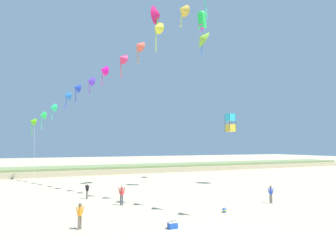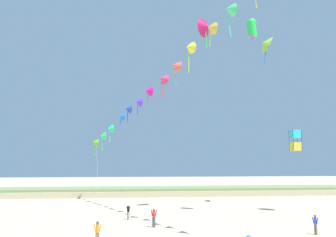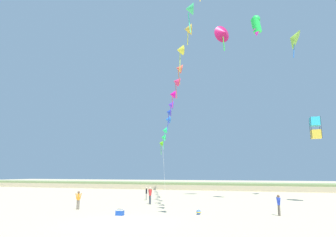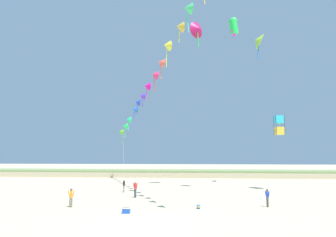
{
  "view_description": "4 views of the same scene",
  "coord_description": "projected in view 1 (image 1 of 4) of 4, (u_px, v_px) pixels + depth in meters",
  "views": [
    {
      "loc": [
        -9.76,
        -13.79,
        5.09
      ],
      "look_at": [
        1.19,
        10.43,
        7.48
      ],
      "focal_mm": 32.0,
      "sensor_mm": 36.0,
      "label": 1
    },
    {
      "loc": [
        -4.98,
        -19.93,
        5.55
      ],
      "look_at": [
        -1.39,
        11.85,
        9.52
      ],
      "focal_mm": 38.0,
      "sensor_mm": 36.0,
      "label": 2
    },
    {
      "loc": [
        9.26,
        -17.6,
        3.1
      ],
      "look_at": [
        -0.32,
        10.33,
        8.52
      ],
      "focal_mm": 32.0,
      "sensor_mm": 36.0,
      "label": 3
    },
    {
      "loc": [
        3.45,
        -19.61,
        4.41
      ],
      "look_at": [
        0.99,
        8.54,
        7.82
      ],
      "focal_mm": 32.0,
      "sensor_mm": 36.0,
      "label": 4
    }
  ],
  "objects": [
    {
      "name": "dune_ridge",
      "position": [
        90.0,
        170.0,
        54.36
      ],
      "size": [
        120.0,
        9.08,
        1.3
      ],
      "color": "#BFAE8B",
      "rests_on": "ground"
    },
    {
      "name": "person_near_left",
      "position": [
        122.0,
        194.0,
        25.52
      ],
      "size": [
        0.56,
        0.36,
        1.71
      ],
      "color": "#474C56",
      "rests_on": "ground"
    },
    {
      "name": "person_near_right",
      "position": [
        271.0,
        193.0,
        26.4
      ],
      "size": [
        0.34,
        0.5,
        1.53
      ],
      "color": "#726656",
      "rests_on": "ground"
    },
    {
      "name": "person_mid_center",
      "position": [
        87.0,
        190.0,
        28.42
      ],
      "size": [
        0.38,
        0.46,
        1.5
      ],
      "color": "gray",
      "rests_on": "ground"
    },
    {
      "name": "person_far_left",
      "position": [
        80.0,
        214.0,
        18.23
      ],
      "size": [
        0.54,
        0.27,
        1.57
      ],
      "color": "#726656",
      "rests_on": "ground"
    },
    {
      "name": "kite_banner_string",
      "position": [
        120.0,
        57.0,
        31.97
      ],
      "size": [
        17.86,
        36.6,
        20.97
      ],
      "color": "#5FD116"
    },
    {
      "name": "large_kite_low_lead",
      "position": [
        202.0,
        20.0,
        36.42
      ],
      "size": [
        1.53,
        1.4,
        2.57
      ],
      "color": "#24DD4D"
    },
    {
      "name": "large_kite_mid_trail",
      "position": [
        157.0,
        15.0,
        38.09
      ],
      "size": [
        2.23,
        2.17,
        3.69
      ],
      "color": "#C61656"
    },
    {
      "name": "large_kite_high_solo",
      "position": [
        230.0,
        123.0,
        39.74
      ],
      "size": [
        1.07,
        1.07,
        2.39
      ],
      "color": "yellow"
    },
    {
      "name": "large_kite_outer_drift",
      "position": [
        202.0,
        38.0,
        45.31
      ],
      "size": [
        2.11,
        2.73,
        4.05
      ],
      "color": "#A1E338"
    },
    {
      "name": "beach_cooler",
      "position": [
        173.0,
        225.0,
        18.36
      ],
      "size": [
        0.58,
        0.41,
        0.46
      ],
      "color": "blue",
      "rests_on": "ground"
    },
    {
      "name": "beach_ball",
      "position": [
        224.0,
        210.0,
        22.77
      ],
      "size": [
        0.36,
        0.36,
        0.36
      ],
      "color": "blue",
      "rests_on": "ground"
    }
  ]
}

